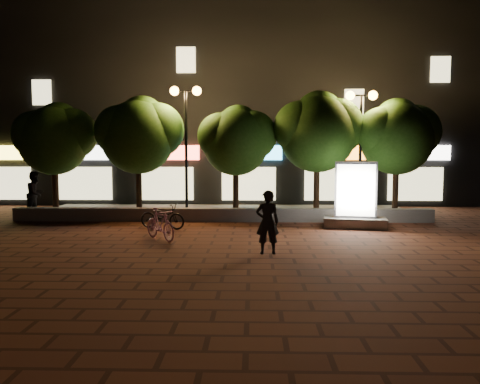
{
  "coord_description": "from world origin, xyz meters",
  "views": [
    {
      "loc": [
        1.2,
        -13.9,
        2.69
      ],
      "look_at": [
        0.78,
        1.5,
        1.35
      ],
      "focal_mm": 35.37,
      "sensor_mm": 36.0,
      "label": 1
    }
  ],
  "objects_px": {
    "ad_kiosk": "(355,201)",
    "pedestrian": "(36,194)",
    "street_lamp_right": "(361,121)",
    "tree_left": "(140,132)",
    "tree_right": "(318,129)",
    "scooter_pink": "(160,224)",
    "tree_far_left": "(55,136)",
    "tree_far_right": "(398,134)",
    "tree_mid": "(237,138)",
    "scooter_parked": "(162,216)",
    "street_lamp_left": "(186,117)",
    "rider": "(267,222)"
  },
  "relations": [
    {
      "from": "tree_far_right",
      "to": "scooter_pink",
      "type": "height_order",
      "value": "tree_far_right"
    },
    {
      "from": "tree_right",
      "to": "street_lamp_left",
      "type": "height_order",
      "value": "street_lamp_left"
    },
    {
      "from": "ad_kiosk",
      "to": "tree_mid",
      "type": "bearing_deg",
      "value": 146.5
    },
    {
      "from": "tree_right",
      "to": "scooter_pink",
      "type": "relative_size",
      "value": 3.16
    },
    {
      "from": "tree_right",
      "to": "ad_kiosk",
      "type": "relative_size",
      "value": 2.19
    },
    {
      "from": "tree_far_left",
      "to": "ad_kiosk",
      "type": "distance_m",
      "value": 12.3
    },
    {
      "from": "street_lamp_right",
      "to": "rider",
      "type": "height_order",
      "value": "street_lamp_right"
    },
    {
      "from": "tree_far_right",
      "to": "tree_left",
      "type": "bearing_deg",
      "value": 180.0
    },
    {
      "from": "tree_left",
      "to": "street_lamp_left",
      "type": "xyz_separation_m",
      "value": [
        1.95,
        -0.26,
        0.58
      ]
    },
    {
      "from": "scooter_parked",
      "to": "tree_far_right",
      "type": "bearing_deg",
      "value": -53.01
    },
    {
      "from": "street_lamp_right",
      "to": "pedestrian",
      "type": "height_order",
      "value": "street_lamp_right"
    },
    {
      "from": "street_lamp_right",
      "to": "scooter_parked",
      "type": "bearing_deg",
      "value": -158.08
    },
    {
      "from": "ad_kiosk",
      "to": "rider",
      "type": "distance_m",
      "value": 5.41
    },
    {
      "from": "tree_far_left",
      "to": "pedestrian",
      "type": "distance_m",
      "value": 2.5
    },
    {
      "from": "street_lamp_right",
      "to": "pedestrian",
      "type": "relative_size",
      "value": 2.77
    },
    {
      "from": "street_lamp_left",
      "to": "scooter_parked",
      "type": "xyz_separation_m",
      "value": [
        -0.42,
        -2.99,
        -3.59
      ]
    },
    {
      "from": "tree_mid",
      "to": "scooter_parked",
      "type": "relative_size",
      "value": 2.7
    },
    {
      "from": "tree_far_left",
      "to": "pedestrian",
      "type": "height_order",
      "value": "tree_far_left"
    },
    {
      "from": "tree_mid",
      "to": "street_lamp_right",
      "type": "relative_size",
      "value": 0.9
    },
    {
      "from": "pedestrian",
      "to": "tree_far_right",
      "type": "bearing_deg",
      "value": -74.53
    },
    {
      "from": "rider",
      "to": "street_lamp_left",
      "type": "bearing_deg",
      "value": -71.62
    },
    {
      "from": "ad_kiosk",
      "to": "rider",
      "type": "xyz_separation_m",
      "value": [
        -3.21,
        -4.35,
        -0.1
      ]
    },
    {
      "from": "tree_far_left",
      "to": "tree_right",
      "type": "xyz_separation_m",
      "value": [
        10.8,
        0.0,
        0.27
      ]
    },
    {
      "from": "street_lamp_right",
      "to": "rider",
      "type": "distance_m",
      "value": 8.5
    },
    {
      "from": "ad_kiosk",
      "to": "tree_right",
      "type": "bearing_deg",
      "value": 108.45
    },
    {
      "from": "street_lamp_left",
      "to": "tree_far_left",
      "type": "bearing_deg",
      "value": 177.24
    },
    {
      "from": "ad_kiosk",
      "to": "rider",
      "type": "height_order",
      "value": "ad_kiosk"
    },
    {
      "from": "tree_mid",
      "to": "scooter_parked",
      "type": "distance_m",
      "value": 4.94
    },
    {
      "from": "tree_right",
      "to": "street_lamp_right",
      "type": "distance_m",
      "value": 1.7
    },
    {
      "from": "street_lamp_right",
      "to": "ad_kiosk",
      "type": "xyz_separation_m",
      "value": [
        -0.71,
        -2.54,
        -2.96
      ]
    },
    {
      "from": "tree_far_left",
      "to": "pedestrian",
      "type": "bearing_deg",
      "value": -125.27
    },
    {
      "from": "tree_right",
      "to": "ad_kiosk",
      "type": "distance_m",
      "value": 3.96
    },
    {
      "from": "ad_kiosk",
      "to": "pedestrian",
      "type": "relative_size",
      "value": 1.29
    },
    {
      "from": "ad_kiosk",
      "to": "pedestrian",
      "type": "bearing_deg",
      "value": 170.64
    },
    {
      "from": "tree_mid",
      "to": "street_lamp_right",
      "type": "distance_m",
      "value": 5.0
    },
    {
      "from": "tree_left",
      "to": "pedestrian",
      "type": "height_order",
      "value": "tree_left"
    },
    {
      "from": "tree_far_left",
      "to": "tree_far_right",
      "type": "distance_m",
      "value": 14.0
    },
    {
      "from": "scooter_pink",
      "to": "street_lamp_left",
      "type": "bearing_deg",
      "value": 48.22
    },
    {
      "from": "street_lamp_right",
      "to": "ad_kiosk",
      "type": "distance_m",
      "value": 3.97
    },
    {
      "from": "scooter_pink",
      "to": "street_lamp_right",
      "type": "bearing_deg",
      "value": -5.16
    },
    {
      "from": "tree_far_right",
      "to": "rider",
      "type": "distance_m",
      "value": 9.36
    },
    {
      "from": "tree_left",
      "to": "street_lamp_right",
      "type": "xyz_separation_m",
      "value": [
        8.95,
        -0.26,
        0.45
      ]
    },
    {
      "from": "scooter_pink",
      "to": "pedestrian",
      "type": "height_order",
      "value": "pedestrian"
    },
    {
      "from": "tree_far_right",
      "to": "scooter_parked",
      "type": "xyz_separation_m",
      "value": [
        -8.98,
        -3.25,
        -2.93
      ]
    },
    {
      "from": "tree_left",
      "to": "pedestrian",
      "type": "distance_m",
      "value": 4.81
    },
    {
      "from": "tree_far_right",
      "to": "pedestrian",
      "type": "bearing_deg",
      "value": -176.93
    },
    {
      "from": "tree_right",
      "to": "scooter_pink",
      "type": "bearing_deg",
      "value": -135.61
    },
    {
      "from": "tree_mid",
      "to": "tree_right",
      "type": "xyz_separation_m",
      "value": [
        3.31,
        0.0,
        0.35
      ]
    },
    {
      "from": "tree_mid",
      "to": "street_lamp_left",
      "type": "bearing_deg",
      "value": -172.69
    },
    {
      "from": "tree_left",
      "to": "scooter_pink",
      "type": "bearing_deg",
      "value": -70.86
    }
  ]
}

